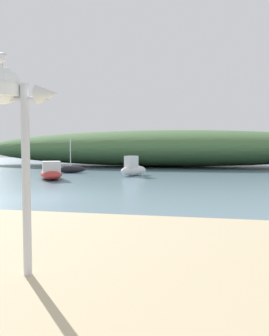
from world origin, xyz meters
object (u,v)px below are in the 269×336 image
Objects in this scene: seagull_on_radar at (0,57)px; sailboat_off_point at (71,169)px; motorboat_mid_channel at (133,168)px; motorboat_inner_mooring at (51,172)px; mast_structure at (9,101)px.

sailboat_off_point is at bearing 110.11° from seagull_on_radar.
seagull_on_radar is at bearing -84.02° from motorboat_mid_channel.
motorboat_mid_channel is 0.63× the size of motorboat_inner_mooring.
mast_structure is 20.09m from motorboat_mid_channel.
mast_structure reaches higher than motorboat_inner_mooring.
motorboat_mid_channel is at bearing -18.80° from sailboat_off_point.
motorboat_inner_mooring is at bearing -80.22° from sailboat_off_point.
motorboat_inner_mooring is at bearing 113.59° from seagull_on_radar.
motorboat_inner_mooring is (-7.13, 16.04, -2.25)m from mast_structure.
sailboat_off_point reaches higher than motorboat_mid_channel.
motorboat_mid_channel is at bearing 95.98° from seagull_on_radar.
mast_structure is at bearing -69.59° from sailboat_off_point.
mast_structure is 1.10× the size of motorboat_mid_channel.
motorboat_mid_channel is (-2.21, 19.86, -2.15)m from mast_structure.
mast_structure is at bearing -83.64° from motorboat_mid_channel.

